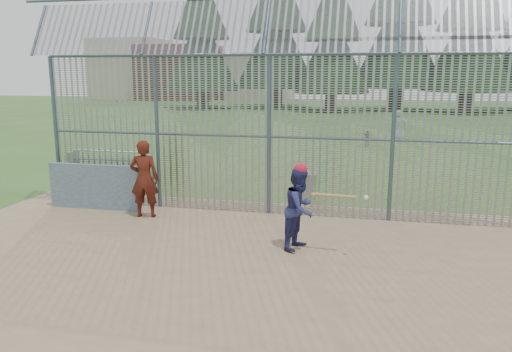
% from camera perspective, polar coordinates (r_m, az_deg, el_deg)
% --- Properties ---
extents(ground, '(120.00, 120.00, 0.00)m').
position_cam_1_polar(ground, '(9.70, -2.61, -9.92)').
color(ground, '#2D511E').
rests_on(ground, ground).
extents(dirt_infield, '(14.00, 10.00, 0.02)m').
position_cam_1_polar(dirt_infield, '(9.25, -3.43, -10.98)').
color(dirt_infield, '#756047').
rests_on(dirt_infield, ground).
extents(dugout_wall, '(2.50, 0.12, 1.20)m').
position_cam_1_polar(dugout_wall, '(13.85, -18.07, -1.17)').
color(dugout_wall, '#38566B').
rests_on(dugout_wall, dirt_infield).
extents(batter, '(0.86, 0.97, 1.68)m').
position_cam_1_polar(batter, '(10.21, 5.06, -3.74)').
color(batter, navy).
rests_on(batter, dirt_infield).
extents(onlooker, '(0.79, 0.60, 1.94)m').
position_cam_1_polar(onlooker, '(12.68, -12.64, -0.30)').
color(onlooker, maroon).
rests_on(onlooker, dirt_infield).
extents(bg_kid_standing, '(0.87, 0.62, 1.66)m').
position_cam_1_polar(bg_kid_standing, '(27.45, 16.03, 5.58)').
color(bg_kid_standing, gray).
rests_on(bg_kid_standing, ground).
extents(bg_kid_seated, '(0.49, 0.22, 0.81)m').
position_cam_1_polar(bg_kid_seated, '(25.14, 12.62, 4.24)').
color(bg_kid_seated, slate).
rests_on(bg_kid_seated, ground).
extents(batting_gear, '(1.48, 0.57, 0.65)m').
position_cam_1_polar(batting_gear, '(9.99, 5.97, 0.14)').
color(batting_gear, '#B71830').
rests_on(batting_gear, ground).
extents(trash_can, '(0.56, 0.56, 0.82)m').
position_cam_1_polar(trash_can, '(14.38, 5.90, -1.15)').
color(trash_can, gray).
rests_on(trash_can, ground).
extents(bleacher, '(3.00, 0.95, 0.72)m').
position_cam_1_polar(bleacher, '(19.06, -16.72, 1.69)').
color(bleacher, slate).
rests_on(bleacher, ground).
extents(backstop_fence, '(20.09, 0.81, 5.30)m').
position_cam_1_polar(backstop_fence, '(12.20, 9.86, 5.85)').
color(backstop_fence, '#47566B').
rests_on(backstop_fence, ground).
extents(distant_buildings, '(26.50, 10.50, 8.00)m').
position_cam_1_polar(distant_buildings, '(70.02, -9.06, 11.66)').
color(distant_buildings, brown).
rests_on(distant_buildings, ground).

